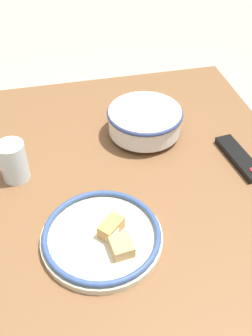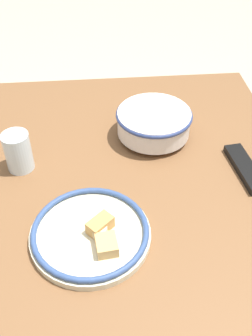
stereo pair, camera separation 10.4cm
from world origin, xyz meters
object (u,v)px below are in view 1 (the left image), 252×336
(noodle_bowl, at_px, (145,121))
(food_plate, at_px, (103,236))
(tv_remote, at_px, (239,158))
(drinking_glass, at_px, (13,161))

(noodle_bowl, distance_m, food_plate, 0.43)
(noodle_bowl, xyz_separation_m, tv_remote, (0.18, 0.23, -0.04))
(food_plate, height_order, tv_remote, food_plate)
(tv_remote, relative_size, drinking_glass, 1.73)
(tv_remote, bearing_deg, noodle_bowl, -44.08)
(noodle_bowl, height_order, drinking_glass, drinking_glass)
(noodle_bowl, xyz_separation_m, food_plate, (0.38, -0.20, -0.04))
(food_plate, relative_size, drinking_glass, 2.50)
(noodle_bowl, distance_m, tv_remote, 0.30)
(noodle_bowl, height_order, tv_remote, noodle_bowl)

